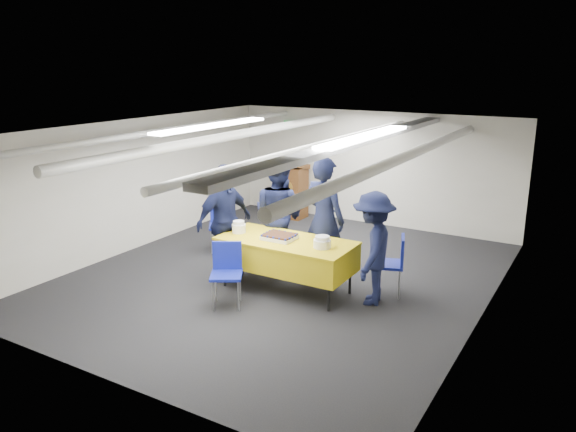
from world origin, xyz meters
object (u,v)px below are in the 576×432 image
(serving_table, at_px, (286,254))
(chair_right, at_px, (394,259))
(sheet_cake, at_px, (279,237))
(chair_left, at_px, (221,220))
(chair_near, at_px, (227,267))
(sailor_a, at_px, (324,219))
(podium, at_px, (292,189))
(sailor_d, at_px, (373,248))
(sailor_c, at_px, (224,222))
(sailor_b, at_px, (278,214))

(serving_table, relative_size, chair_right, 2.27)
(sheet_cake, bearing_deg, chair_left, 150.31)
(chair_near, distance_m, sailor_a, 1.70)
(serving_table, xyz_separation_m, chair_near, (-0.45, -0.83, -0.03))
(sailor_a, bearing_deg, chair_near, 72.10)
(serving_table, relative_size, chair_left, 2.27)
(sheet_cake, xyz_separation_m, podium, (-1.82, 3.52, -0.20))
(sailor_a, distance_m, sailor_d, 1.06)
(chair_near, distance_m, chair_right, 2.37)
(chair_near, bearing_deg, sailor_c, 127.89)
(serving_table, bearing_deg, sailor_b, 128.20)
(serving_table, relative_size, sheet_cake, 4.22)
(chair_right, relative_size, sailor_c, 0.49)
(serving_table, relative_size, sailor_a, 1.03)
(serving_table, xyz_separation_m, chair_left, (-1.94, 1.03, -0.03))
(chair_right, relative_size, sailor_b, 0.48)
(sheet_cake, height_order, chair_right, chair_right)
(podium, relative_size, sailor_a, 0.65)
(sheet_cake, xyz_separation_m, chair_left, (-1.84, 1.05, -0.28))
(chair_left, bearing_deg, chair_near, -51.25)
(chair_right, height_order, sailor_d, sailor_d)
(chair_left, relative_size, sailor_d, 0.55)
(chair_right, bearing_deg, sailor_c, -164.92)
(chair_right, bearing_deg, sailor_d, -111.56)
(podium, xyz_separation_m, sailor_a, (2.20, -2.85, 0.34))
(chair_near, relative_size, sailor_b, 0.48)
(chair_left, distance_m, sailor_c, 1.41)
(sailor_b, bearing_deg, chair_near, 100.04)
(chair_left, bearing_deg, sailor_d, -14.14)
(serving_table, bearing_deg, chair_right, 24.61)
(sailor_c, bearing_deg, sailor_d, -72.11)
(serving_table, height_order, podium, podium)
(chair_near, relative_size, chair_right, 1.00)
(sailor_a, xyz_separation_m, sailor_b, (-0.86, 0.10, -0.06))
(sailor_a, relative_size, sailor_d, 1.22)
(chair_left, relative_size, sailor_c, 0.49)
(chair_right, xyz_separation_m, sailor_a, (-1.13, -0.00, 0.43))
(sailor_b, bearing_deg, chair_right, -177.45)
(chair_right, xyz_separation_m, sailor_c, (-2.49, -0.67, 0.36))
(sailor_a, height_order, sailor_c, sailor_a)
(sailor_a, bearing_deg, podium, -43.94)
(sheet_cake, relative_size, sailor_a, 0.24)
(chair_near, bearing_deg, podium, 108.74)
(podium, distance_m, sailor_d, 4.55)
(serving_table, distance_m, chair_left, 2.20)
(podium, distance_m, sailor_b, 3.08)
(serving_table, bearing_deg, sailor_d, 10.26)
(chair_near, relative_size, sailor_d, 0.55)
(podium, distance_m, sailor_a, 3.62)
(chair_near, xyz_separation_m, sailor_c, (-0.63, 0.81, 0.36))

